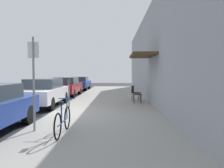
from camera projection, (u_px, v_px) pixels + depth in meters
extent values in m
plane|color=#2D2D30|center=(50.00, 116.00, 9.04)|extent=(60.00, 60.00, 0.00)
cube|color=#9E9B93|center=(108.00, 107.00, 10.99)|extent=(4.50, 32.00, 0.12)
cube|color=#999EA8|center=(157.00, 52.00, 10.81)|extent=(0.30, 32.00, 5.45)
cube|color=#4C381E|center=(142.00, 55.00, 10.99)|extent=(1.10, 2.80, 0.12)
cylinder|color=black|center=(28.00, 115.00, 7.54)|extent=(0.22, 0.64, 0.64)
cube|color=silver|center=(43.00, 94.00, 11.55)|extent=(1.80, 4.40, 0.62)
cube|color=#333D47|center=(44.00, 83.00, 11.68)|extent=(1.48, 2.11, 0.49)
cylinder|color=black|center=(65.00, 97.00, 12.91)|extent=(0.22, 0.64, 0.64)
cylinder|color=black|center=(37.00, 97.00, 12.95)|extent=(0.22, 0.64, 0.64)
cylinder|color=black|center=(51.00, 104.00, 10.19)|extent=(0.22, 0.64, 0.64)
cylinder|color=black|center=(16.00, 104.00, 10.22)|extent=(0.22, 0.64, 0.64)
cube|color=maroon|center=(66.00, 88.00, 16.75)|extent=(1.80, 4.40, 0.61)
cube|color=#333D47|center=(66.00, 80.00, 16.87)|extent=(1.48, 2.11, 0.47)
cylinder|color=black|center=(80.00, 90.00, 18.11)|extent=(0.22, 0.64, 0.64)
cylinder|color=black|center=(60.00, 90.00, 18.14)|extent=(0.22, 0.64, 0.64)
cylinder|color=black|center=(73.00, 93.00, 15.39)|extent=(0.22, 0.64, 0.64)
cylinder|color=black|center=(50.00, 93.00, 15.42)|extent=(0.22, 0.64, 0.64)
cube|color=navy|center=(80.00, 84.00, 23.04)|extent=(1.80, 4.40, 0.58)
cube|color=#333D47|center=(80.00, 79.00, 23.17)|extent=(1.48, 2.11, 0.44)
cylinder|color=black|center=(89.00, 86.00, 24.40)|extent=(0.22, 0.64, 0.64)
cylinder|color=black|center=(75.00, 86.00, 24.43)|extent=(0.22, 0.64, 0.64)
cylinder|color=black|center=(86.00, 88.00, 21.68)|extent=(0.22, 0.64, 0.64)
cylinder|color=black|center=(69.00, 88.00, 21.71)|extent=(0.22, 0.64, 0.64)
cylinder|color=slate|center=(69.00, 96.00, 10.51)|extent=(0.07, 0.07, 1.10)
cube|color=#383D42|center=(69.00, 82.00, 10.48)|extent=(0.12, 0.10, 0.22)
cylinder|color=gray|center=(34.00, 84.00, 6.18)|extent=(0.06, 0.06, 2.60)
cube|color=white|center=(33.00, 50.00, 6.15)|extent=(0.32, 0.02, 0.44)
torus|color=black|center=(67.00, 118.00, 6.42)|extent=(0.04, 0.66, 0.66)
torus|color=black|center=(58.00, 126.00, 5.37)|extent=(0.04, 0.66, 0.66)
cylinder|color=#1E4C8C|center=(63.00, 122.00, 5.90)|extent=(0.04, 1.05, 0.04)
cylinder|color=#1E4C8C|center=(61.00, 113.00, 5.73)|extent=(0.04, 0.04, 0.50)
cube|color=black|center=(61.00, 103.00, 5.72)|extent=(0.10, 0.20, 0.06)
cylinder|color=#1E4C8C|center=(67.00, 108.00, 6.36)|extent=(0.03, 0.03, 0.56)
cylinder|color=#1E4C8C|center=(67.00, 98.00, 6.34)|extent=(0.46, 0.03, 0.03)
cylinder|color=black|center=(141.00, 98.00, 12.32)|extent=(0.04, 0.04, 0.45)
cylinder|color=black|center=(141.00, 99.00, 11.95)|extent=(0.04, 0.04, 0.45)
cylinder|color=black|center=(134.00, 98.00, 12.36)|extent=(0.04, 0.04, 0.45)
cylinder|color=black|center=(134.00, 99.00, 11.98)|extent=(0.04, 0.04, 0.45)
cube|color=black|center=(137.00, 94.00, 12.14)|extent=(0.47, 0.47, 0.03)
cube|color=black|center=(134.00, 90.00, 12.15)|extent=(0.06, 0.44, 0.40)
cylinder|color=black|center=(140.00, 97.00, 13.17)|extent=(0.04, 0.04, 0.45)
cylinder|color=black|center=(138.00, 97.00, 12.81)|extent=(0.04, 0.04, 0.45)
cylinder|color=black|center=(134.00, 96.00, 13.30)|extent=(0.04, 0.04, 0.45)
cylinder|color=black|center=(132.00, 97.00, 12.94)|extent=(0.04, 0.04, 0.45)
cube|color=black|center=(136.00, 93.00, 13.04)|extent=(0.56, 0.56, 0.03)
cube|color=black|center=(133.00, 89.00, 13.10)|extent=(0.17, 0.43, 0.40)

